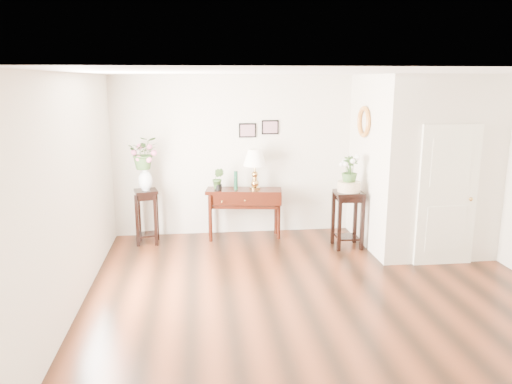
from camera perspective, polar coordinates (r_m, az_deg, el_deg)
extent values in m
cube|color=#5E2914|center=(6.73, 7.09, -11.20)|extent=(6.00, 5.50, 0.02)
cube|color=white|center=(6.15, 7.82, 13.39)|extent=(6.00, 5.50, 0.02)
cube|color=silver|center=(8.94, 3.18, 4.24)|extent=(6.00, 0.02, 2.80)
cube|color=silver|center=(3.79, 17.60, -8.21)|extent=(6.00, 0.02, 2.80)
cube|color=silver|center=(6.28, -20.15, -0.16)|extent=(0.02, 5.50, 2.80)
cube|color=silver|center=(8.64, 18.19, 3.32)|extent=(1.80, 1.95, 2.80)
cube|color=white|center=(7.83, 21.04, -0.43)|extent=(0.90, 0.05, 2.10)
cube|color=black|center=(8.78, -0.98, 7.06)|extent=(0.30, 0.02, 0.25)
cube|color=black|center=(8.82, 1.63, 7.41)|extent=(0.30, 0.02, 0.25)
torus|color=orange|center=(8.33, 12.21, 7.85)|extent=(0.07, 0.51, 0.51)
cube|color=black|center=(8.72, -1.39, -2.47)|extent=(1.35, 0.62, 0.87)
cube|color=tan|center=(8.56, -0.13, 2.63)|extent=(0.49, 0.49, 0.70)
cylinder|color=#123E27|center=(8.57, -2.32, 1.40)|extent=(0.08, 0.08, 0.32)
imported|color=#365A28|center=(8.55, -4.35, 1.44)|extent=(0.25, 0.22, 0.37)
cube|color=black|center=(8.60, -12.33, -2.78)|extent=(0.43, 0.43, 0.92)
imported|color=#365A28|center=(8.37, -12.70, 4.72)|extent=(0.52, 0.46, 0.54)
cube|color=black|center=(8.36, 10.42, -3.08)|extent=(0.47, 0.47, 0.94)
cylinder|color=beige|center=(8.23, 10.57, 0.61)|extent=(0.48, 0.48, 0.17)
imported|color=#365A28|center=(8.18, 10.65, 2.43)|extent=(0.27, 0.27, 0.45)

